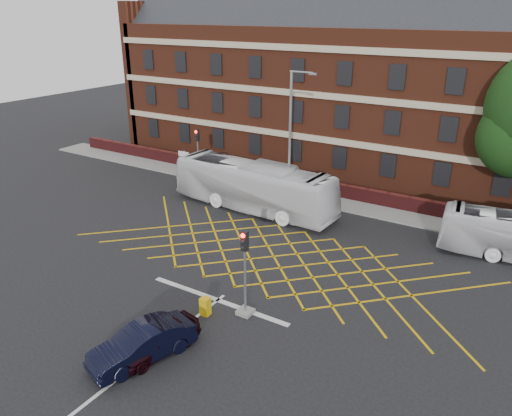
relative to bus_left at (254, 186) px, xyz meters
The scene contains 15 objects.
ground 9.21m from the bus_left, 57.22° to the right, with size 120.00×120.00×0.00m, color black.
victorian_building 16.46m from the bus_left, 70.31° to the left, with size 51.00×12.17×20.40m.
boundary_wall 7.38m from the bus_left, 47.72° to the left, with size 56.00×0.50×1.10m, color #4B1415.
far_pavement 6.79m from the bus_left, 41.85° to the left, with size 60.00×3.00×0.12m, color slate.
box_junction_hatching 7.64m from the bus_left, 48.86° to the right, with size 11.50×0.12×0.02m, color #CC990C.
stop_line 12.26m from the bus_left, 66.19° to the right, with size 8.00×0.30×0.02m, color silver.
centre_line 18.36m from the bus_left, 74.45° to the right, with size 0.15×14.00×0.02m, color silver.
bus_left is the anchor object (origin of this frame).
car_navy 17.03m from the bus_left, 73.30° to the right, with size 1.55×4.44×1.46m, color black.
car_maroon 16.46m from the bus_left, 72.02° to the right, with size 1.55×3.85×1.31m, color black.
traffic_light_near 13.18m from the bus_left, 59.52° to the right, with size 0.70×0.70×4.27m.
traffic_light_far 7.95m from the bus_left, 157.44° to the left, with size 0.70×0.70×4.27m.
street_lamp 3.11m from the bus_left, 12.53° to the left, with size 2.25×1.00×9.75m.
direction_signs 9.70m from the bus_left, 159.89° to the left, with size 1.10×0.16×2.20m.
utility_cabinet 13.49m from the bus_left, 67.51° to the right, with size 0.42×0.41×0.89m, color gold.
Camera 1 is at (12.79, -20.42, 13.45)m, focal length 35.00 mm.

